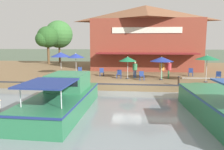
% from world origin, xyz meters
% --- Properties ---
extents(ground_plane, '(220.00, 220.00, 0.00)m').
position_xyz_m(ground_plane, '(0.00, 0.00, 0.00)').
color(ground_plane, '#4C5B47').
extents(quay_deck, '(22.00, 56.00, 0.60)m').
position_xyz_m(quay_deck, '(-11.00, 0.00, 0.30)').
color(quay_deck, brown).
rests_on(quay_deck, ground).
extents(quay_edge_fender, '(0.20, 50.40, 0.10)m').
position_xyz_m(quay_edge_fender, '(-0.10, 0.00, 0.65)').
color(quay_edge_fender, '#2D2D33').
rests_on(quay_edge_fender, quay_deck).
extents(waterfront_restaurant, '(10.84, 14.48, 8.59)m').
position_xyz_m(waterfront_restaurant, '(-13.08, 1.94, 4.97)').
color(waterfront_restaurant, brown).
rests_on(waterfront_restaurant, quay_deck).
extents(patio_umbrella_back_row, '(2.08, 2.08, 2.49)m').
position_xyz_m(patio_umbrella_back_row, '(-2.17, 7.05, 2.85)').
color(patio_umbrella_back_row, '#B7B7B7').
rests_on(patio_umbrella_back_row, quay_deck).
extents(patio_umbrella_mid_patio_right, '(2.23, 2.23, 2.25)m').
position_xyz_m(patio_umbrella_mid_patio_right, '(-3.01, 3.15, 2.60)').
color(patio_umbrella_mid_patio_right, '#B7B7B7').
rests_on(patio_umbrella_mid_patio_right, quay_deck).
extents(patio_umbrella_by_entrance, '(1.77, 1.77, 2.22)m').
position_xyz_m(patio_umbrella_by_entrance, '(-3.37, -0.09, 2.55)').
color(patio_umbrella_by_entrance, '#B7B7B7').
rests_on(patio_umbrella_by_entrance, quay_deck).
extents(patio_umbrella_mid_patio_left, '(1.76, 1.76, 2.50)m').
position_xyz_m(patio_umbrella_mid_patio_left, '(-3.62, -5.39, 2.84)').
color(patio_umbrella_mid_patio_left, '#B7B7B7').
rests_on(patio_umbrella_mid_patio_left, quay_deck).
extents(patio_umbrella_far_corner, '(2.26, 2.26, 2.51)m').
position_xyz_m(patio_umbrella_far_corner, '(-5.92, -7.79, 2.81)').
color(patio_umbrella_far_corner, '#B7B7B7').
rests_on(patio_umbrella_far_corner, quay_deck).
extents(cafe_chair_far_corner_seat, '(0.57, 0.57, 0.85)m').
position_xyz_m(cafe_chair_far_corner_seat, '(-5.42, -5.45, 1.08)').
color(cafe_chair_far_corner_seat, navy).
rests_on(cafe_chair_far_corner_seat, quay_deck).
extents(cafe_chair_under_first_umbrella, '(0.57, 0.57, 0.85)m').
position_xyz_m(cafe_chair_under_first_umbrella, '(-3.27, 8.52, 1.08)').
color(cafe_chair_under_first_umbrella, navy).
rests_on(cafe_chair_under_first_umbrella, quay_deck).
extents(cafe_chair_mid_patio, '(0.51, 0.51, 0.85)m').
position_xyz_m(cafe_chair_mid_patio, '(-2.65, 1.28, 1.08)').
color(cafe_chair_mid_patio, navy).
rests_on(cafe_chair_mid_patio, quay_deck).
extents(cafe_chair_back_row_seat, '(0.54, 0.54, 0.85)m').
position_xyz_m(cafe_chair_back_row_seat, '(-4.79, -2.91, 1.08)').
color(cafe_chair_back_row_seat, navy).
rests_on(cafe_chair_back_row_seat, quay_deck).
extents(cafe_chair_facing_river, '(0.50, 0.50, 0.85)m').
position_xyz_m(cafe_chair_facing_river, '(-3.46, -0.94, 1.08)').
color(cafe_chair_facing_river, navy).
rests_on(cafe_chair_facing_river, quay_deck).
extents(cafe_chair_beside_entrance, '(0.51, 0.51, 0.85)m').
position_xyz_m(cafe_chair_beside_entrance, '(-5.67, 6.56, 1.08)').
color(cafe_chair_beside_entrance, navy).
rests_on(cafe_chair_beside_entrance, quay_deck).
extents(person_near_entrance, '(0.50, 0.50, 1.77)m').
position_xyz_m(person_near_entrance, '(-3.71, 3.27, 1.72)').
color(person_near_entrance, '#337547').
rests_on(person_near_entrance, quay_deck).
extents(person_mid_patio, '(0.50, 0.50, 1.76)m').
position_xyz_m(person_mid_patio, '(-3.87, 3.97, 1.71)').
color(person_mid_patio, '#337547').
rests_on(person_mid_patio, quay_deck).
extents(person_at_quay_edge, '(0.47, 0.47, 1.65)m').
position_xyz_m(person_at_quay_edge, '(-3.96, 0.62, 1.63)').
color(person_at_quay_edge, '#2D5193').
rests_on(person_at_quay_edge, quay_deck).
extents(motorboat_nearest_quay, '(9.12, 3.03, 2.14)m').
position_xyz_m(motorboat_nearest_quay, '(5.07, -3.63, 0.84)').
color(motorboat_nearest_quay, '#287047').
rests_on(motorboat_nearest_quay, river_water).
extents(motorboat_outer_channel, '(9.69, 3.56, 2.40)m').
position_xyz_m(motorboat_outer_channel, '(5.64, 5.42, 0.77)').
color(motorboat_outer_channel, '#287047').
rests_on(motorboat_outer_channel, river_water).
extents(mooring_post, '(0.22, 0.22, 0.77)m').
position_xyz_m(mooring_post, '(-0.35, 4.31, 1.00)').
color(mooring_post, '#473323').
rests_on(mooring_post, quay_deck).
extents(tree_behind_restaurant, '(3.63, 3.46, 6.16)m').
position_xyz_m(tree_behind_restaurant, '(-16.42, -13.75, 4.92)').
color(tree_behind_restaurant, brown).
rests_on(tree_behind_restaurant, quay_deck).
extents(tree_upstream_bank, '(4.99, 4.75, 7.32)m').
position_xyz_m(tree_upstream_bank, '(-19.07, -12.86, 5.42)').
color(tree_upstream_bank, brown).
rests_on(tree_upstream_bank, quay_deck).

